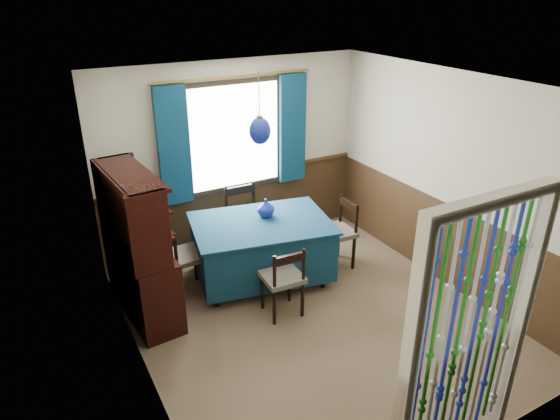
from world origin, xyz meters
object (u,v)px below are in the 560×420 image
vase_table (266,208)px  pendant_lamp (260,131)px  chair_right (338,232)px  dining_table (262,246)px  sideboard (140,266)px  vase_sideboard (137,230)px  chair_far (246,220)px  bowl_shelf (146,225)px  chair_left (184,256)px  chair_near (283,279)px

vase_table → pendant_lamp: bearing=-134.9°
chair_right → dining_table: bearing=83.6°
sideboard → vase_sideboard: bearing=69.2°
sideboard → vase_table: sideboard is taller
vase_table → vase_sideboard: 1.51m
dining_table → pendant_lamp: bearing=-61.3°
chair_far → vase_sideboard: (-1.48, -0.42, 0.40)m
bowl_shelf → chair_left: bearing=39.5°
vase_sideboard → vase_table: bearing=-4.0°
bowl_shelf → vase_table: bearing=12.4°
chair_far → chair_right: 1.21m
chair_far → pendant_lamp: pendant_lamp is taller
chair_near → pendant_lamp: size_ratio=1.08×
chair_left → bowl_shelf: size_ratio=3.76×
chair_near → vase_sideboard: vase_sideboard is taller
chair_right → sideboard: sideboard is taller
chair_near → pendant_lamp: bearing=84.2°
pendant_lamp → bowl_shelf: 1.57m
chair_near → pendant_lamp: 1.62m
dining_table → chair_left: 0.93m
dining_table → bowl_shelf: bowl_shelf is taller
dining_table → pendant_lamp: size_ratio=2.30×
dining_table → chair_near: bearing=-87.9°
chair_left → bowl_shelf: bowl_shelf is taller
vase_table → sideboard: bearing=-176.3°
pendant_lamp → bowl_shelf: size_ratio=3.29×
vase_table → bowl_shelf: size_ratio=0.86×
chair_right → sideboard: size_ratio=0.54×
sideboard → pendant_lamp: pendant_lamp is taller
pendant_lamp → vase_table: (0.13, 0.13, -1.00)m
dining_table → pendant_lamp: pendant_lamp is taller
bowl_shelf → chair_far: bearing=30.2°
pendant_lamp → chair_far: bearing=81.4°
sideboard → vase_sideboard: 0.39m
vase_table → vase_sideboard: size_ratio=1.24×
chair_far → chair_left: size_ratio=1.07×
chair_near → vase_sideboard: (-1.26, 0.98, 0.46)m
chair_far → sideboard: 1.66m
vase_table → chair_right: bearing=-18.4°
chair_right → pendant_lamp: (-0.99, 0.16, 1.40)m
chair_near → chair_left: (-0.79, 0.93, 0.02)m
chair_right → vase_table: (-0.87, 0.29, 0.40)m
chair_right → bowl_shelf: bearing=94.0°
vase_table → chair_left: bearing=176.9°
chair_far → bowl_shelf: (-1.48, -0.86, 0.65)m
chair_right → chair_far: bearing=50.4°
chair_far → chair_left: 1.12m
chair_near → dining_table: bearing=84.2°
chair_near → chair_left: size_ratio=0.95×
chair_left → vase_table: vase_table is taller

